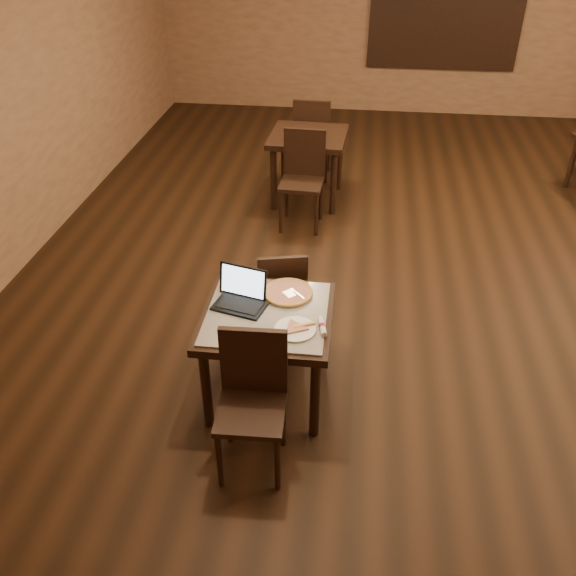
# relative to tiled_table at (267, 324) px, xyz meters

# --- Properties ---
(ground) EXTENTS (10.00, 10.00, 0.00)m
(ground) POSITION_rel_tiled_table_xyz_m (1.24, 2.03, -0.66)
(ground) COLOR black
(ground) RESTS_ON ground
(wall_back) EXTENTS (8.00, 0.02, 3.00)m
(wall_back) POSITION_rel_tiled_table_xyz_m (1.24, 7.03, 0.84)
(wall_back) COLOR #996F4E
(wall_back) RESTS_ON ground
(wall_left) EXTENTS (0.02, 10.00, 3.00)m
(wall_left) POSITION_rel_tiled_table_xyz_m (-2.76, 2.03, 0.84)
(wall_left) COLOR #996F4E
(wall_left) RESTS_ON ground
(mural) EXTENTS (2.34, 0.05, 1.64)m
(mural) POSITION_rel_tiled_table_xyz_m (1.74, 6.99, 0.89)
(mural) COLOR #285494
(mural) RESTS_ON wall_back
(tiled_table) EXTENTS (0.93, 0.93, 0.76)m
(tiled_table) POSITION_rel_tiled_table_xyz_m (0.00, 0.00, 0.00)
(tiled_table) COLOR black
(tiled_table) RESTS_ON ground
(chair_main_near) EXTENTS (0.45, 0.45, 1.00)m
(chair_main_near) POSITION_rel_tiled_table_xyz_m (-0.00, -0.61, -0.10)
(chair_main_near) COLOR black
(chair_main_near) RESTS_ON ground
(chair_main_far) EXTENTS (0.47, 0.47, 0.90)m
(chair_main_far) POSITION_rel_tiled_table_xyz_m (0.02, 0.62, -0.15)
(chair_main_far) COLOR black
(chair_main_far) RESTS_ON ground
(laptop) EXTENTS (0.41, 0.37, 0.25)m
(laptop) POSITION_rel_tiled_table_xyz_m (-0.20, 0.11, 0.17)
(laptop) COLOR black
(laptop) RESTS_ON tiled_table
(plate) EXTENTS (0.28, 0.28, 0.02)m
(plate) POSITION_rel_tiled_table_xyz_m (0.22, -0.18, 0.11)
(plate) COLOR white
(plate) RESTS_ON tiled_table
(pizza_slice) EXTENTS (0.26, 0.26, 0.02)m
(pizza_slice) POSITION_rel_tiled_table_xyz_m (0.22, -0.18, 0.13)
(pizza_slice) COLOR beige
(pizza_slice) RESTS_ON plate
(pizza_pan) EXTENTS (0.36, 0.36, 0.01)m
(pizza_pan) POSITION_rel_tiled_table_xyz_m (0.12, 0.24, 0.11)
(pizza_pan) COLOR silver
(pizza_pan) RESTS_ON tiled_table
(pizza_whole) EXTENTS (0.37, 0.37, 0.03)m
(pizza_whole) POSITION_rel_tiled_table_xyz_m (0.12, 0.24, 0.12)
(pizza_whole) COLOR beige
(pizza_whole) RESTS_ON pizza_pan
(spatula) EXTENTS (0.22, 0.23, 0.01)m
(spatula) POSITION_rel_tiled_table_xyz_m (0.14, 0.22, 0.13)
(spatula) COLOR silver
(spatula) RESTS_ON pizza_whole
(napkin_roll) EXTENTS (0.08, 0.19, 0.04)m
(napkin_roll) POSITION_rel_tiled_table_xyz_m (0.40, -0.14, 0.12)
(napkin_roll) COLOR white
(napkin_roll) RESTS_ON tiled_table
(other_table_b) EXTENTS (0.91, 0.91, 0.82)m
(other_table_b) POSITION_rel_tiled_table_xyz_m (-0.05, 3.45, 0.02)
(other_table_b) COLOR black
(other_table_b) RESTS_ON ground
(other_table_b_chair_near) EXTENTS (0.48, 0.48, 1.06)m
(other_table_b_chair_near) POSITION_rel_tiled_table_xyz_m (-0.04, 2.83, -0.06)
(other_table_b_chair_near) COLOR black
(other_table_b_chair_near) RESTS_ON ground
(other_table_b_chair_far) EXTENTS (0.48, 0.48, 1.06)m
(other_table_b_chair_far) POSITION_rel_tiled_table_xyz_m (-0.05, 4.07, -0.06)
(other_table_b_chair_far) COLOR black
(other_table_b_chair_far) RESTS_ON ground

